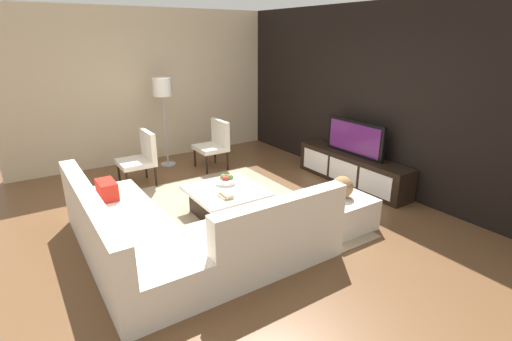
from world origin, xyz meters
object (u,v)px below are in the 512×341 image
object	(u,v)px
floor_lamp	(162,92)
sectional_couch	(176,235)
book_stack	(226,195)
accent_chair_far	(215,141)
television	(355,138)
fruit_bowl	(226,180)
ottoman	(340,212)
coffee_table	(226,202)
accent_chair_near	(141,155)
decorative_ball	(342,187)
media_console	(352,169)

from	to	relation	value
floor_lamp	sectional_couch	bearing A→B (deg)	-19.49
sectional_couch	book_stack	world-z (taller)	sectional_couch
sectional_couch	accent_chair_far	xyz separation A→B (m)	(-2.52, 1.80, 0.20)
floor_lamp	accent_chair_far	distance (m)	1.27
television	floor_lamp	bearing A→B (deg)	-140.33
fruit_bowl	accent_chair_far	xyz separation A→B (m)	(-1.70, 0.73, 0.06)
ottoman	fruit_bowl	bearing A→B (deg)	-142.44
fruit_bowl	accent_chair_far	world-z (taller)	accent_chair_far
coffee_table	accent_chair_near	distance (m)	1.90
sectional_couch	decorative_ball	size ratio (longest dim) A/B	9.24
media_console	fruit_bowl	size ratio (longest dim) A/B	7.51
sectional_couch	decorative_ball	xyz separation A→B (m)	(0.43, 2.03, 0.25)
television	book_stack	size ratio (longest dim) A/B	5.32
ottoman	book_stack	size ratio (longest dim) A/B	3.26
television	accent_chair_near	bearing A→B (deg)	-123.58
sectional_couch	decorative_ball	bearing A→B (deg)	78.11
ottoman	book_stack	bearing A→B (deg)	-125.42
television	fruit_bowl	bearing A→B (deg)	-97.29
television	book_stack	xyz separation A→B (m)	(0.12, -2.42, -0.37)
sectional_couch	accent_chair_near	bearing A→B (deg)	170.33
television	coffee_table	xyz separation A→B (m)	(-0.10, -2.30, -0.58)
accent_chair_far	television	bearing A→B (deg)	41.85
floor_lamp	ottoman	xyz separation A→B (m)	(3.57, 0.92, -1.16)
decorative_ball	media_console	bearing A→B (deg)	128.04
accent_chair_far	decorative_ball	world-z (taller)	accent_chair_far
sectional_couch	book_stack	bearing A→B (deg)	116.11
floor_lamp	decorative_ball	bearing A→B (deg)	14.50
ottoman	book_stack	world-z (taller)	book_stack
media_console	sectional_couch	world-z (taller)	sectional_couch
ottoman	decorative_ball	distance (m)	0.34
floor_lamp	ottoman	world-z (taller)	floor_lamp
ottoman	accent_chair_far	world-z (taller)	accent_chair_far
accent_chair_near	book_stack	bearing A→B (deg)	13.53
accent_chair_near	decorative_ball	bearing A→B (deg)	30.93
coffee_table	fruit_bowl	xyz separation A→B (m)	(-0.18, 0.10, 0.23)
fruit_bowl	accent_chair_far	size ratio (longest dim) A/B	0.32
media_console	ottoman	bearing A→B (deg)	-51.96
media_console	book_stack	bearing A→B (deg)	-87.11
ottoman	fruit_bowl	xyz separation A→B (m)	(-1.25, -0.96, 0.23)
media_console	book_stack	world-z (taller)	media_console
book_stack	television	bearing A→B (deg)	92.89
accent_chair_far	floor_lamp	bearing A→B (deg)	-126.65
book_stack	decorative_ball	bearing A→B (deg)	54.58
accent_chair_near	sectional_couch	bearing A→B (deg)	-8.26
decorative_ball	book_stack	distance (m)	1.46
television	coffee_table	bearing A→B (deg)	-92.49
television	decorative_ball	distance (m)	1.59
floor_lamp	fruit_bowl	size ratio (longest dim) A/B	5.77
media_console	sectional_couch	bearing A→B (deg)	-80.66
media_console	floor_lamp	world-z (taller)	floor_lamp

